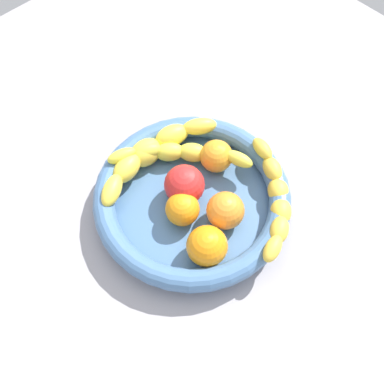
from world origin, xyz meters
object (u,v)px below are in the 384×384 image
(orange_mid_left, at_px, (225,211))
(orange_rear, at_px, (216,156))
(banana_arching_top, at_px, (276,199))
(orange_mid_right, at_px, (182,209))
(banana_draped_left, at_px, (151,153))
(fruit_bowl, at_px, (192,199))
(tomato_red, at_px, (187,183))
(banana_draped_right, at_px, (181,154))
(orange_front, at_px, (207,246))

(orange_mid_left, bearing_deg, orange_rear, 142.67)
(banana_arching_top, xyz_separation_m, orange_rear, (-0.12, -0.01, -0.00))
(orange_rear, bearing_deg, orange_mid_right, -72.61)
(orange_mid_right, distance_m, orange_rear, 0.11)
(orange_mid_left, distance_m, orange_mid_right, 0.06)
(banana_draped_left, bearing_deg, orange_mid_right, -16.70)
(fruit_bowl, relative_size, orange_mid_left, 5.30)
(orange_mid_right, height_order, tomato_red, tomato_red)
(fruit_bowl, relative_size, orange_rear, 5.74)
(banana_draped_left, bearing_deg, orange_mid_left, 3.99)
(orange_mid_left, relative_size, orange_mid_right, 1.11)
(banana_draped_right, height_order, banana_arching_top, banana_arching_top)
(fruit_bowl, height_order, banana_draped_right, banana_draped_right)
(fruit_bowl, distance_m, orange_front, 0.09)
(fruit_bowl, xyz_separation_m, orange_mid_right, (0.01, -0.03, 0.02))
(banana_arching_top, bearing_deg, banana_draped_left, -157.63)
(fruit_bowl, distance_m, tomato_red, 0.03)
(orange_rear, bearing_deg, banana_draped_right, -137.78)
(orange_rear, bearing_deg, fruit_bowl, -73.04)
(orange_front, distance_m, orange_rear, 0.16)
(tomato_red, bearing_deg, orange_mid_right, -51.99)
(banana_draped_left, height_order, orange_mid_left, orange_mid_left)
(orange_front, bearing_deg, fruit_bowl, 150.07)
(banana_draped_right, xyz_separation_m, orange_mid_left, (0.12, -0.02, 0.00))
(banana_draped_right, xyz_separation_m, orange_rear, (0.04, 0.04, -0.00))
(banana_draped_right, relative_size, orange_mid_left, 3.02)
(banana_draped_left, bearing_deg, banana_arching_top, 22.37)
(orange_rear, bearing_deg, tomato_red, -84.96)
(fruit_bowl, distance_m, banana_draped_left, 0.10)
(orange_mid_right, bearing_deg, banana_arching_top, 52.94)
(fruit_bowl, height_order, orange_mid_right, orange_mid_right)
(fruit_bowl, xyz_separation_m, banana_draped_right, (-0.06, 0.04, 0.02))
(fruit_bowl, relative_size, tomato_red, 4.86)
(banana_draped_left, height_order, orange_front, orange_front)
(fruit_bowl, height_order, tomato_red, tomato_red)
(banana_arching_top, distance_m, tomato_red, 0.13)
(banana_draped_right, bearing_deg, orange_mid_left, -10.38)
(banana_arching_top, bearing_deg, orange_mid_right, -127.06)
(banana_draped_right, xyz_separation_m, tomato_red, (0.05, -0.03, 0.00))
(orange_mid_left, relative_size, orange_rear, 1.08)
(banana_draped_right, bearing_deg, tomato_red, -33.49)
(orange_mid_left, bearing_deg, tomato_red, -172.41)
(orange_mid_right, bearing_deg, banana_draped_left, 163.30)
(orange_rear, bearing_deg, orange_front, -49.90)
(banana_draped_right, distance_m, orange_mid_right, 0.10)
(fruit_bowl, distance_m, orange_mid_left, 0.06)
(banana_arching_top, bearing_deg, orange_front, -97.08)
(banana_arching_top, xyz_separation_m, orange_mid_right, (-0.08, -0.11, -0.00))
(orange_mid_left, distance_m, tomato_red, 0.07)
(banana_draped_right, relative_size, orange_front, 2.90)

